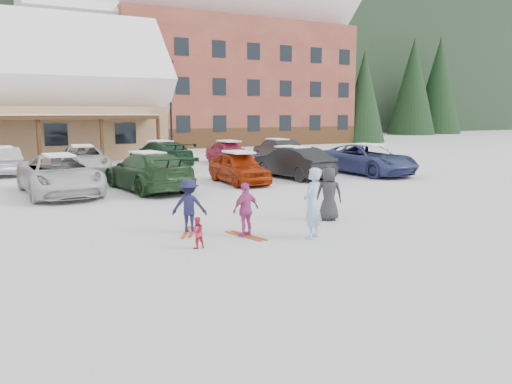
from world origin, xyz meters
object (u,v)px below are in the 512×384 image
parked_car_9 (2,161)px  parked_car_12 (229,152)px  parked_car_10 (83,160)px  parked_car_13 (277,151)px  parked_car_3 (148,171)px  lamp_post (171,103)px  adult_skier (312,203)px  parked_car_6 (368,159)px  toddler_red (197,233)px  parked_car_2 (60,175)px  parked_car_5 (292,163)px  child_navy (189,206)px  bystander_dark (329,194)px  parked_car_4 (239,168)px  child_magenta (246,210)px  alpine_hotel (207,59)px  parked_car_11 (161,154)px

parked_car_9 → parked_car_12: (12.67, -0.46, 0.01)m
parked_car_10 → parked_car_13: (12.26, 0.67, 0.00)m
parked_car_9 → parked_car_3: bearing=117.1°
lamp_post → adult_skier: 26.22m
parked_car_6 → parked_car_12: bearing=113.2°
toddler_red → parked_car_2: size_ratio=0.13×
parked_car_5 → parked_car_6: 4.34m
child_navy → parked_car_13: (11.92, 15.65, 0.02)m
child_navy → parked_car_5: 11.80m
lamp_post → parked_car_5: (1.03, -15.24, -3.11)m
bystander_dark → toddler_red: bearing=43.2°
parked_car_2 → parked_car_9: bearing=99.3°
parked_car_12 → parked_car_4: bearing=-113.0°
child_magenta → parked_car_4: size_ratio=0.34×
toddler_red → parked_car_2: 10.06m
alpine_hotel → child_magenta: bearing=-111.2°
parked_car_10 → parked_car_2: bearing=-101.6°
parked_car_3 → child_navy: bearing=74.5°
child_navy → parked_car_6: parked_car_6 is taller
parked_car_2 → parked_car_3: bearing=-12.0°
lamp_post → adult_skier: lamp_post is taller
adult_skier → parked_car_12: adult_skier is taller
parked_car_6 → parked_car_10: parked_car_6 is taller
lamp_post → child_navy: 24.84m
parked_car_9 → child_navy: bearing=100.0°
parked_car_3 → parked_car_13: bearing=-151.4°
bystander_dark → parked_car_13: 17.90m
parked_car_4 → parked_car_13: bearing=51.7°
child_magenta → parked_car_11: size_ratio=0.26×
alpine_hotel → parked_car_4: bearing=-110.0°
lamp_post → parked_car_9: 13.88m
child_navy → alpine_hotel: bearing=-84.5°
child_navy → parked_car_13: size_ratio=0.32×
parked_car_6 → parked_car_9: 18.91m
parked_car_4 → parked_car_6: 7.40m
parked_car_5 → parked_car_13: (3.49, 7.39, -0.03)m
alpine_hotel → parked_car_12: alpine_hotel is taller
parked_car_4 → parked_car_6: (7.40, -0.14, 0.06)m
parked_car_2 → parked_car_12: (10.84, 7.66, -0.06)m
parked_car_3 → parked_car_12: size_ratio=1.28×
parked_car_5 → parked_car_10: parked_car_5 is taller
parked_car_11 → child_magenta: bearing=72.4°
adult_skier → parked_car_2: bearing=-98.9°
child_magenta → parked_car_11: bearing=-114.7°
parked_car_3 → parked_car_13: 13.39m
parked_car_3 → lamp_post: bearing=-119.3°
child_magenta → parked_car_9: 18.27m
lamp_post → child_navy: lamp_post is taller
adult_skier → child_navy: size_ratio=1.26×
parked_car_9 → parked_car_13: parked_car_13 is taller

